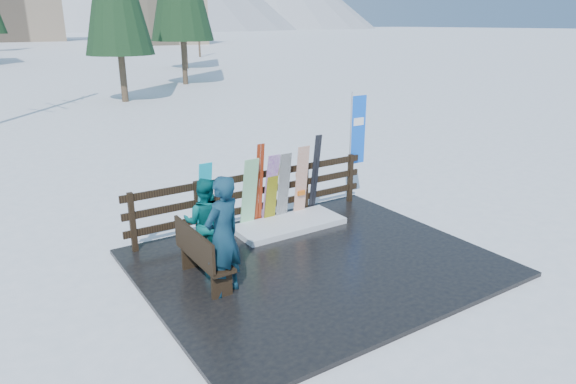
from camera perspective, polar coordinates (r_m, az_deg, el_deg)
ground at (r=9.40m, az=3.08°, el=-8.06°), size 700.00×700.00×0.00m
deck at (r=9.38m, az=3.08°, el=-7.84°), size 6.00×5.00×0.08m
fence at (r=10.83m, az=-3.71°, el=-0.19°), size 5.60×0.10×1.15m
snow_patch at (r=10.79m, az=0.09°, el=-3.62°), size 2.32×1.00×0.12m
bench at (r=8.52m, az=-9.69°, el=-6.80°), size 0.41×1.50×0.97m
snowboard_0 at (r=10.08m, az=-9.26°, el=-1.01°), size 0.26×0.32×1.59m
snowboard_1 at (r=10.50m, az=-4.32°, el=-0.20°), size 0.32×0.32×1.53m
snowboard_2 at (r=10.78m, az=-1.86°, el=-0.20°), size 0.26×0.25×1.33m
snowboard_3 at (r=10.74m, az=-1.95°, el=0.31°), size 0.27×0.37×1.54m
snowboard_4 at (r=10.91m, az=-0.49°, el=0.53°), size 0.27×0.24×1.52m
snowboard_5 at (r=11.13m, az=1.49°, el=1.15°), size 0.29×0.21×1.61m
ski_pair_a at (r=10.65m, az=-3.22°, el=0.80°), size 0.16×0.23×1.78m
ski_pair_b at (r=11.39m, az=3.02°, el=2.03°), size 0.17×0.26×1.80m
rental_flag at (r=12.17m, az=7.58°, el=6.38°), size 0.45×0.04×2.60m
person_front at (r=7.97m, az=-7.24°, el=-4.92°), size 0.82×0.68×1.94m
person_back at (r=9.03m, az=-9.17°, el=-3.33°), size 0.98×0.94×1.59m
trees at (r=55.79m, az=-26.44°, el=18.25°), size 42.30×68.95×13.21m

